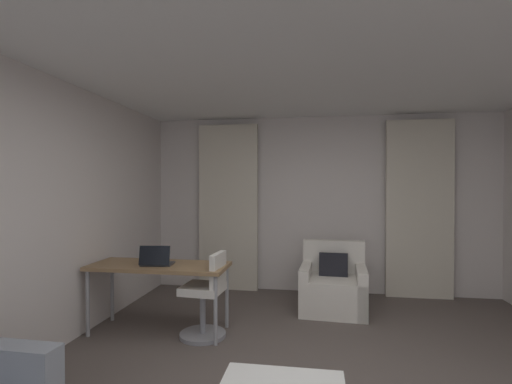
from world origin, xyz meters
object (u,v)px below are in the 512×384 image
desk (159,270)px  laptop (157,261)px  desk_chair (206,299)px  armchair (333,288)px

desk → laptop: 0.12m
desk_chair → laptop: 0.66m
desk_chair → laptop: laptop is taller
armchair → desk_chair: size_ratio=0.96×
desk → laptop: bearing=-91.9°
laptop → desk: bearing=88.1°
armchair → desk: size_ratio=0.57×
armchair → laptop: 2.22m
armchair → desk: (-1.88, -1.01, 0.38)m
armchair → laptop: (-1.88, -1.07, 0.49)m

